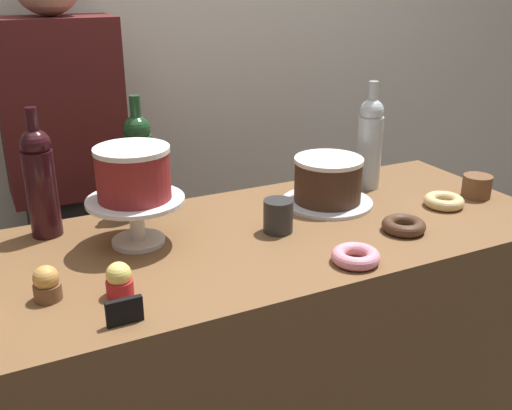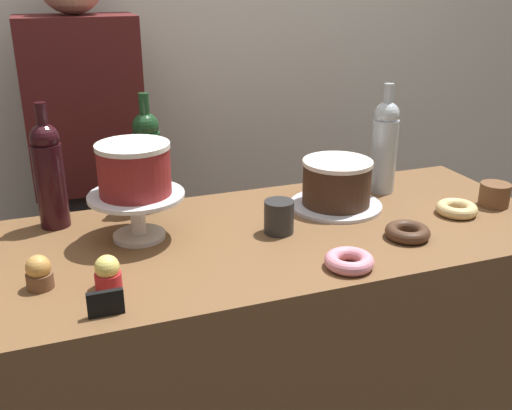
{
  "view_description": "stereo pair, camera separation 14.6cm",
  "coord_description": "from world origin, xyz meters",
  "px_view_note": "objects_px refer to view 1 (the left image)",
  "views": [
    {
      "loc": [
        -0.6,
        -1.22,
        1.51
      ],
      "look_at": [
        0.0,
        0.0,
        0.98
      ],
      "focal_mm": 41.31,
      "sensor_mm": 36.0,
      "label": 1
    },
    {
      "loc": [
        -0.47,
        -1.28,
        1.51
      ],
      "look_at": [
        0.0,
        0.0,
        0.98
      ],
      "focal_mm": 41.31,
      "sensor_mm": 36.0,
      "label": 2
    }
  ],
  "objects_px": {
    "wine_bottle_dark_red": "(41,181)",
    "donut_chocolate": "(404,226)",
    "cake_stand_pedestal": "(136,212)",
    "donut_pink": "(356,256)",
    "cupcake_lemon": "(119,280)",
    "cookie_stack": "(477,186)",
    "coffee_cup_ceramic": "(278,216)",
    "white_layer_cake": "(133,173)",
    "barista_figure": "(72,195)",
    "chocolate_round_cake": "(328,179)",
    "wine_bottle_clear": "(370,142)",
    "price_sign_chalkboard": "(124,311)",
    "cupcake_caramel": "(47,284)",
    "wine_bottle_green": "(139,163)",
    "donut_glazed": "(444,201)"
  },
  "relations": [
    {
      "from": "wine_bottle_green",
      "to": "donut_chocolate",
      "type": "height_order",
      "value": "wine_bottle_green"
    },
    {
      "from": "wine_bottle_clear",
      "to": "wine_bottle_green",
      "type": "xyz_separation_m",
      "value": [
        -0.68,
        0.1,
        0.0
      ]
    },
    {
      "from": "cake_stand_pedestal",
      "to": "donut_pink",
      "type": "height_order",
      "value": "cake_stand_pedestal"
    },
    {
      "from": "donut_glazed",
      "to": "coffee_cup_ceramic",
      "type": "xyz_separation_m",
      "value": [
        -0.5,
        0.06,
        0.03
      ]
    },
    {
      "from": "wine_bottle_green",
      "to": "price_sign_chalkboard",
      "type": "relative_size",
      "value": 4.65
    },
    {
      "from": "chocolate_round_cake",
      "to": "cookie_stack",
      "type": "relative_size",
      "value": 2.31
    },
    {
      "from": "donut_chocolate",
      "to": "barista_figure",
      "type": "distance_m",
      "value": 1.08
    },
    {
      "from": "wine_bottle_clear",
      "to": "donut_chocolate",
      "type": "height_order",
      "value": "wine_bottle_clear"
    },
    {
      "from": "donut_glazed",
      "to": "coffee_cup_ceramic",
      "type": "height_order",
      "value": "coffee_cup_ceramic"
    },
    {
      "from": "wine_bottle_clear",
      "to": "price_sign_chalkboard",
      "type": "height_order",
      "value": "wine_bottle_clear"
    },
    {
      "from": "wine_bottle_dark_red",
      "to": "coffee_cup_ceramic",
      "type": "height_order",
      "value": "wine_bottle_dark_red"
    },
    {
      "from": "cupcake_lemon",
      "to": "barista_figure",
      "type": "distance_m",
      "value": 0.83
    },
    {
      "from": "chocolate_round_cake",
      "to": "price_sign_chalkboard",
      "type": "relative_size",
      "value": 2.77
    },
    {
      "from": "white_layer_cake",
      "to": "chocolate_round_cake",
      "type": "height_order",
      "value": "white_layer_cake"
    },
    {
      "from": "cupcake_lemon",
      "to": "cookie_stack",
      "type": "distance_m",
      "value": 1.09
    },
    {
      "from": "wine_bottle_green",
      "to": "cupcake_lemon",
      "type": "height_order",
      "value": "wine_bottle_green"
    },
    {
      "from": "wine_bottle_dark_red",
      "to": "price_sign_chalkboard",
      "type": "relative_size",
      "value": 4.65
    },
    {
      "from": "barista_figure",
      "to": "cake_stand_pedestal",
      "type": "bearing_deg",
      "value": -83.87
    },
    {
      "from": "wine_bottle_dark_red",
      "to": "wine_bottle_clear",
      "type": "bearing_deg",
      "value": -3.85
    },
    {
      "from": "wine_bottle_dark_red",
      "to": "donut_chocolate",
      "type": "relative_size",
      "value": 2.91
    },
    {
      "from": "coffee_cup_ceramic",
      "to": "cookie_stack",
      "type": "bearing_deg",
      "value": -3.37
    },
    {
      "from": "price_sign_chalkboard",
      "to": "cookie_stack",
      "type": "bearing_deg",
      "value": 10.8
    },
    {
      "from": "white_layer_cake",
      "to": "barista_figure",
      "type": "relative_size",
      "value": 0.11
    },
    {
      "from": "price_sign_chalkboard",
      "to": "wine_bottle_clear",
      "type": "bearing_deg",
      "value": 26.18
    },
    {
      "from": "wine_bottle_clear",
      "to": "donut_glazed",
      "type": "relative_size",
      "value": 2.91
    },
    {
      "from": "wine_bottle_dark_red",
      "to": "coffee_cup_ceramic",
      "type": "bearing_deg",
      "value": -24.45
    },
    {
      "from": "donut_glazed",
      "to": "cookie_stack",
      "type": "height_order",
      "value": "cookie_stack"
    },
    {
      "from": "cake_stand_pedestal",
      "to": "wine_bottle_dark_red",
      "type": "bearing_deg",
      "value": 141.44
    },
    {
      "from": "barista_figure",
      "to": "cupcake_caramel",
      "type": "bearing_deg",
      "value": -102.8
    },
    {
      "from": "wine_bottle_dark_red",
      "to": "cookie_stack",
      "type": "distance_m",
      "value": 1.21
    },
    {
      "from": "wine_bottle_dark_red",
      "to": "cupcake_caramel",
      "type": "relative_size",
      "value": 4.38
    },
    {
      "from": "wine_bottle_clear",
      "to": "coffee_cup_ceramic",
      "type": "height_order",
      "value": "wine_bottle_clear"
    },
    {
      "from": "cupcake_lemon",
      "to": "cookie_stack",
      "type": "relative_size",
      "value": 0.88
    },
    {
      "from": "chocolate_round_cake",
      "to": "donut_chocolate",
      "type": "distance_m",
      "value": 0.27
    },
    {
      "from": "wine_bottle_green",
      "to": "donut_pink",
      "type": "xyz_separation_m",
      "value": [
        0.35,
        -0.51,
        -0.13
      ]
    },
    {
      "from": "wine_bottle_clear",
      "to": "donut_pink",
      "type": "xyz_separation_m",
      "value": [
        -0.33,
        -0.41,
        -0.13
      ]
    },
    {
      "from": "donut_glazed",
      "to": "cake_stand_pedestal",
      "type": "bearing_deg",
      "value": 170.3
    },
    {
      "from": "chocolate_round_cake",
      "to": "wine_bottle_dark_red",
      "type": "height_order",
      "value": "wine_bottle_dark_red"
    },
    {
      "from": "cake_stand_pedestal",
      "to": "barista_figure",
      "type": "relative_size",
      "value": 0.15
    },
    {
      "from": "cupcake_lemon",
      "to": "cookie_stack",
      "type": "height_order",
      "value": "cupcake_lemon"
    },
    {
      "from": "cake_stand_pedestal",
      "to": "wine_bottle_green",
      "type": "bearing_deg",
      "value": 70.88
    },
    {
      "from": "wine_bottle_dark_red",
      "to": "cupcake_caramel",
      "type": "xyz_separation_m",
      "value": [
        -0.05,
        -0.33,
        -0.11
      ]
    },
    {
      "from": "cake_stand_pedestal",
      "to": "cupcake_lemon",
      "type": "xyz_separation_m",
      "value": [
        -0.1,
        -0.23,
        -0.05
      ]
    },
    {
      "from": "donut_glazed",
      "to": "barista_figure",
      "type": "xyz_separation_m",
      "value": [
        -0.91,
        0.73,
        -0.08
      ]
    },
    {
      "from": "donut_pink",
      "to": "donut_chocolate",
      "type": "relative_size",
      "value": 1.0
    },
    {
      "from": "wine_bottle_clear",
      "to": "price_sign_chalkboard",
      "type": "distance_m",
      "value": 0.98
    },
    {
      "from": "donut_pink",
      "to": "coffee_cup_ceramic",
      "type": "xyz_separation_m",
      "value": [
        -0.07,
        0.23,
        0.03
      ]
    },
    {
      "from": "white_layer_cake",
      "to": "barista_figure",
      "type": "bearing_deg",
      "value": 96.13
    },
    {
      "from": "cookie_stack",
      "to": "cupcake_lemon",
      "type": "bearing_deg",
      "value": -174.57
    },
    {
      "from": "barista_figure",
      "to": "wine_bottle_green",
      "type": "bearing_deg",
      "value": -72.28
    }
  ]
}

